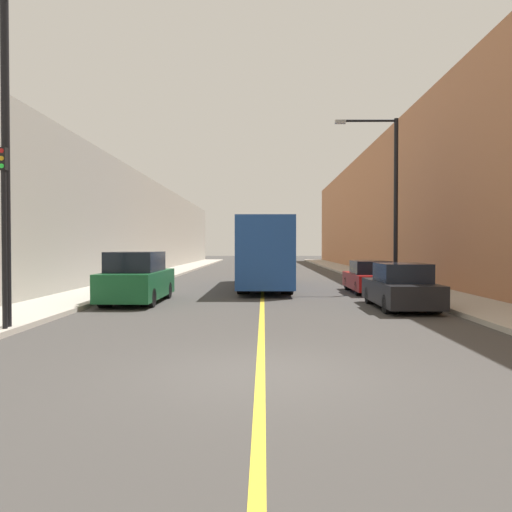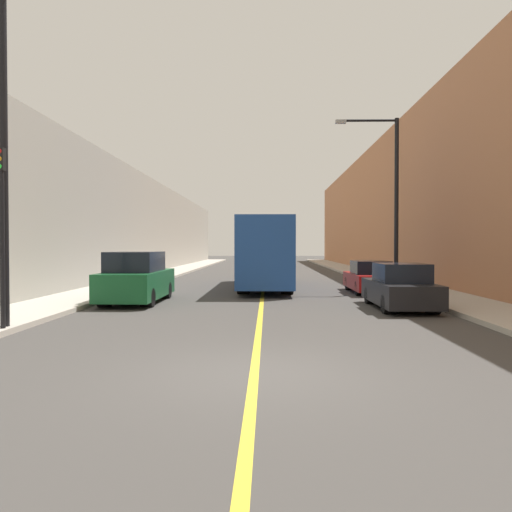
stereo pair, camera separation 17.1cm
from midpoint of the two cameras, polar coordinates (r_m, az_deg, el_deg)
name	(u,v)px [view 2 (the right image)]	position (r m, az deg, el deg)	size (l,w,h in m)	color
ground_plane	(254,374)	(8.63, 0.37, -13.34)	(200.00, 200.00, 0.00)	#3F3D3A
sidewalk_left	(170,273)	(39.14, -9.71, -1.91)	(2.66, 72.00, 0.15)	#B2AA9E
sidewalk_right	(361,273)	(39.08, 11.99, -1.93)	(2.66, 72.00, 0.15)	#B2AA9E
building_row_left	(127,226)	(39.88, -14.44, 3.31)	(4.00, 72.00, 7.37)	gray
building_row_right	(405,207)	(39.89, 16.74, 5.43)	(4.00, 72.00, 10.34)	#B2724C
road_center_line	(265,274)	(38.42, 1.13, -2.06)	(0.16, 72.00, 0.01)	gold
bus	(266,252)	(25.71, 1.30, 0.46)	(2.50, 10.93, 3.45)	#1E4793
parked_suv_left	(137,279)	(19.54, -13.23, -2.58)	(1.95, 4.88, 1.94)	#145128
car_right_near	(400,288)	(17.88, 16.39, -3.57)	(1.78, 4.44, 1.57)	black
car_right_mid	(370,278)	(23.62, 13.06, -2.50)	(1.75, 4.42, 1.48)	maroon
street_lamp_left	(14,133)	(14.04, -25.63, 12.56)	(2.99, 0.24, 8.43)	black
street_lamp_right	(391,191)	(24.67, 15.35, 7.18)	(2.99, 0.24, 8.05)	black
traffic_light	(2,231)	(13.56, -26.72, 2.61)	(0.16, 0.18, 4.39)	black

